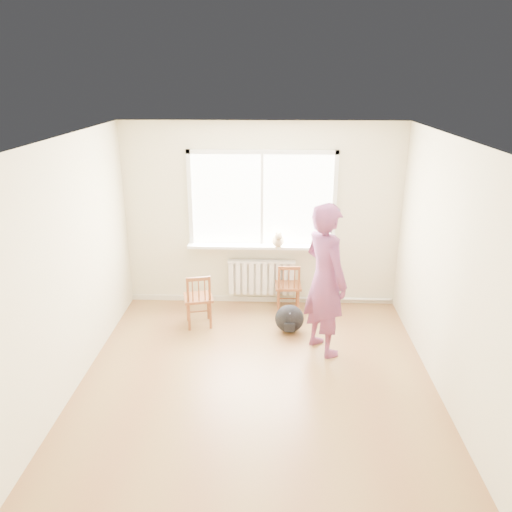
# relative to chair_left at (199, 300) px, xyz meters

# --- Properties ---
(floor) EXTENTS (4.50, 4.50, 0.00)m
(floor) POSITION_rel_chair_left_xyz_m (0.84, -1.41, -0.39)
(floor) COLOR olive
(floor) RESTS_ON ground
(ceiling) EXTENTS (4.50, 4.50, 0.00)m
(ceiling) POSITION_rel_chair_left_xyz_m (0.84, -1.41, 2.31)
(ceiling) COLOR white
(ceiling) RESTS_ON back_wall
(back_wall) EXTENTS (4.00, 0.01, 2.70)m
(back_wall) POSITION_rel_chair_left_xyz_m (0.84, 0.84, 0.96)
(back_wall) COLOR beige
(back_wall) RESTS_ON ground
(window) EXTENTS (2.12, 0.05, 1.42)m
(window) POSITION_rel_chair_left_xyz_m (0.84, 0.81, 1.27)
(window) COLOR white
(window) RESTS_ON back_wall
(windowsill) EXTENTS (2.15, 0.22, 0.04)m
(windowsill) POSITION_rel_chair_left_xyz_m (0.84, 0.73, 0.54)
(windowsill) COLOR white
(windowsill) RESTS_ON back_wall
(radiator) EXTENTS (1.00, 0.12, 0.55)m
(radiator) POSITION_rel_chair_left_xyz_m (0.84, 0.75, 0.05)
(radiator) COLOR white
(radiator) RESTS_ON back_wall
(heating_pipe) EXTENTS (1.40, 0.04, 0.04)m
(heating_pipe) POSITION_rel_chair_left_xyz_m (2.09, 0.78, -0.31)
(heating_pipe) COLOR silver
(heating_pipe) RESTS_ON back_wall
(baseboard) EXTENTS (4.00, 0.03, 0.08)m
(baseboard) POSITION_rel_chair_left_xyz_m (0.84, 0.82, -0.35)
(baseboard) COLOR beige
(baseboard) RESTS_ON ground
(chair_left) EXTENTS (0.46, 0.44, 0.77)m
(chair_left) POSITION_rel_chair_left_xyz_m (0.00, 0.00, 0.00)
(chair_left) COLOR brown
(chair_left) RESTS_ON floor
(chair_right) EXTENTS (0.38, 0.36, 0.75)m
(chair_right) POSITION_rel_chair_left_xyz_m (1.23, 0.49, -0.01)
(chair_right) COLOR brown
(chair_right) RESTS_ON floor
(person) EXTENTS (0.75, 0.83, 1.91)m
(person) POSITION_rel_chair_left_xyz_m (1.64, -0.57, 0.57)
(person) COLOR #CE4467
(person) RESTS_ON floor
(cat) EXTENTS (0.18, 0.40, 0.27)m
(cat) POSITION_rel_chair_left_xyz_m (1.08, 0.64, 0.67)
(cat) COLOR #CCBA8B
(cat) RESTS_ON windowsill
(backpack) EXTENTS (0.41, 0.33, 0.39)m
(backpack) POSITION_rel_chair_left_xyz_m (1.24, -0.13, -0.19)
(backpack) COLOR black
(backpack) RESTS_ON floor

